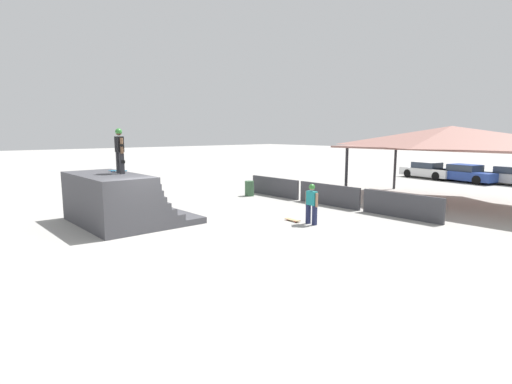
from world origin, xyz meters
name	(u,v)px	position (x,y,z in m)	size (l,w,h in m)	color
ground_plane	(160,237)	(0.00, 0.00, 0.00)	(160.00, 160.00, 0.00)	#A3A09B
quarter_pipe_ramp	(117,202)	(-3.09, -0.21, 0.87)	(4.64, 4.04, 1.98)	#424247
skater_on_deck	(119,148)	(-2.99, -0.06, 2.98)	(0.75, 0.26, 1.75)	#2D2D33
skateboard_on_deck	(118,171)	(-3.54, 0.07, 2.03)	(0.85, 0.50, 0.09)	blue
bystander_walking	(312,201)	(2.08, 5.40, 0.94)	(0.62, 0.24, 1.59)	#1E2347
skateboard_on_ground	(293,220)	(1.25, 5.24, 0.06)	(0.79, 0.25, 0.09)	red
barrier_fence	(329,195)	(-0.09, 9.18, 0.53)	(11.34, 0.12, 1.05)	#3D3D42
pavilion_shelter	(451,138)	(3.37, 14.44, 3.31)	(10.43, 5.99, 3.89)	#2D2D33
trash_bin	(249,188)	(-4.95, 8.17, 0.42)	(0.52, 0.52, 0.85)	#385B3D
parked_car_white	(427,171)	(-2.53, 24.47, 0.60)	(4.39, 2.34, 1.27)	silver
parked_car_blue	(465,174)	(0.44, 24.18, 0.60)	(4.62, 2.56, 1.27)	navy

